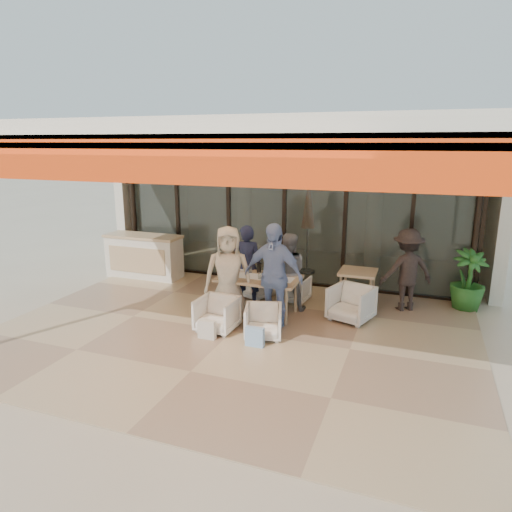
{
  "coord_description": "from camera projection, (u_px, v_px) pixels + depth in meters",
  "views": [
    {
      "loc": [
        2.89,
        -6.66,
        3.18
      ],
      "look_at": [
        0.1,
        0.9,
        1.15
      ],
      "focal_mm": 32.0,
      "sensor_mm": 36.0,
      "label": 1
    }
  ],
  "objects": [
    {
      "name": "potted_palm",
      "position": [
        468.0,
        280.0,
        8.76
      ],
      "size": [
        0.88,
        0.88,
        1.19
      ],
      "primitive_type": "imported",
      "rotation": [
        0.0,
        0.0,
        0.43
      ],
      "color": "#1E5919",
      "rests_on": "ground"
    },
    {
      "name": "diner_cream",
      "position": [
        228.0,
        275.0,
        8.13
      ],
      "size": [
        1.0,
        0.83,
        1.75
      ],
      "primitive_type": "imported",
      "rotation": [
        0.0,
        0.0,
        0.37
      ],
      "color": "beige",
      "rests_on": "ground"
    },
    {
      "name": "chair_far_left",
      "position": [
        256.0,
        281.0,
        9.53
      ],
      "size": [
        0.86,
        0.84,
        0.71
      ],
      "primitive_type": "imported",
      "rotation": [
        0.0,
        0.0,
        2.81
      ],
      "color": "white",
      "rests_on": "ground"
    },
    {
      "name": "terrace_structure",
      "position": [
        223.0,
        137.0,
        6.78
      ],
      "size": [
        8.0,
        6.0,
        3.4
      ],
      "color": "silver",
      "rests_on": "ground"
    },
    {
      "name": "diner_grey",
      "position": [
        288.0,
        272.0,
        8.69
      ],
      "size": [
        0.88,
        0.77,
        1.52
      ],
      "primitive_type": "imported",
      "rotation": [
        0.0,
        0.0,
        3.46
      ],
      "color": "slate",
      "rests_on": "ground"
    },
    {
      "name": "chair_near_left",
      "position": [
        217.0,
        313.0,
        7.81
      ],
      "size": [
        0.67,
        0.63,
        0.66
      ],
      "primitive_type": "imported",
      "rotation": [
        0.0,
        0.0,
        -0.04
      ],
      "color": "white",
      "rests_on": "ground"
    },
    {
      "name": "side_chair",
      "position": [
        351.0,
        302.0,
        8.24
      ],
      "size": [
        0.87,
        0.84,
        0.72
      ],
      "primitive_type": "imported",
      "rotation": [
        0.0,
        0.0,
        -0.31
      ],
      "color": "white",
      "rests_on": "ground"
    },
    {
      "name": "interior_block",
      "position": [
        310.0,
        178.0,
        12.1
      ],
      "size": [
        9.05,
        3.62,
        3.52
      ],
      "color": "silver",
      "rests_on": "ground"
    },
    {
      "name": "glass_storefront",
      "position": [
        284.0,
        215.0,
        10.15
      ],
      "size": [
        8.08,
        0.1,
        3.2
      ],
      "color": "#9EADA3",
      "rests_on": "ground"
    },
    {
      "name": "side_table",
      "position": [
        358.0,
        276.0,
        8.86
      ],
      "size": [
        0.7,
        0.7,
        0.74
      ],
      "color": "tan",
      "rests_on": "ground"
    },
    {
      "name": "dining_table",
      "position": [
        259.0,
        280.0,
        8.45
      ],
      "size": [
        1.5,
        0.9,
        0.93
      ],
      "color": "tan",
      "rests_on": "ground"
    },
    {
      "name": "host_counter",
      "position": [
        144.0,
        256.0,
        10.86
      ],
      "size": [
        1.85,
        0.65,
        1.04
      ],
      "color": "silver",
      "rests_on": "ground"
    },
    {
      "name": "standing_woman",
      "position": [
        407.0,
        270.0,
        8.66
      ],
      "size": [
        1.19,
        1.01,
        1.6
      ],
      "primitive_type": "imported",
      "rotation": [
        0.0,
        0.0,
        3.63
      ],
      "color": "black",
      "rests_on": "ground"
    },
    {
      "name": "chair_far_right",
      "position": [
        294.0,
        288.0,
        9.26
      ],
      "size": [
        0.62,
        0.59,
        0.59
      ],
      "primitive_type": "imported",
      "rotation": [
        0.0,
        0.0,
        3.04
      ],
      "color": "white",
      "rests_on": "ground"
    },
    {
      "name": "tote_bag_blue",
      "position": [
        255.0,
        338.0,
        7.2
      ],
      "size": [
        0.3,
        0.1,
        0.34
      ],
      "primitive_type": "cube",
      "color": "#99BFD8",
      "rests_on": "ground"
    },
    {
      "name": "chair_near_right",
      "position": [
        263.0,
        320.0,
        7.53
      ],
      "size": [
        0.73,
        0.71,
        0.62
      ],
      "primitive_type": "imported",
      "rotation": [
        0.0,
        0.0,
        0.29
      ],
      "color": "white",
      "rests_on": "ground"
    },
    {
      "name": "tote_bag_cream",
      "position": [
        207.0,
        330.0,
        7.48
      ],
      "size": [
        0.3,
        0.1,
        0.34
      ],
      "primitive_type": "cube",
      "color": "silver",
      "rests_on": "ground"
    },
    {
      "name": "diner_navy",
      "position": [
        247.0,
        265.0,
        8.96
      ],
      "size": [
        0.66,
        0.51,
        1.62
      ],
      "primitive_type": "imported",
      "rotation": [
        0.0,
        0.0,
        3.37
      ],
      "color": "#1A1F39",
      "rests_on": "ground"
    },
    {
      "name": "ground",
      "position": [
        232.0,
        333.0,
        7.81
      ],
      "size": [
        70.0,
        70.0,
        0.0
      ],
      "primitive_type": "plane",
      "color": "#C6B293",
      "rests_on": "ground"
    },
    {
      "name": "terrace_floor",
      "position": [
        232.0,
        332.0,
        7.81
      ],
      "size": [
        8.0,
        6.0,
        0.01
      ],
      "primitive_type": "cube",
      "color": "tan",
      "rests_on": "ground"
    },
    {
      "name": "diner_periwinkle",
      "position": [
        273.0,
        276.0,
        7.83
      ],
      "size": [
        1.14,
        0.6,
        1.86
      ],
      "primitive_type": "imported",
      "rotation": [
        0.0,
        0.0,
        -0.13
      ],
      "color": "#7B96CD",
      "rests_on": "ground"
    }
  ]
}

